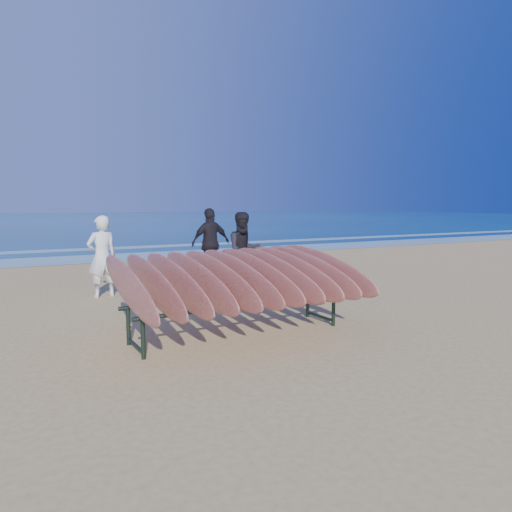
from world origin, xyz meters
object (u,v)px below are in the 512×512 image
object	(u,v)px
person_dark_b	(211,243)
surfboard_rack	(238,278)
person_white	(102,257)
person_dark_a	(244,251)

from	to	relation	value
person_dark_b	surfboard_rack	bearing A→B (deg)	67.38
surfboard_rack	person_dark_b	bearing A→B (deg)	69.16
surfboard_rack	person_white	xyz separation A→B (m)	(-1.27, 3.67, -0.01)
person_dark_b	person_white	bearing A→B (deg)	19.24
person_white	person_dark_a	bearing A→B (deg)	158.05
person_white	person_dark_b	size ratio (longest dim) A/B	0.93
surfboard_rack	person_dark_b	distance (m)	5.20
surfboard_rack	person_white	bearing A→B (deg)	105.80
person_white	person_dark_a	size ratio (longest dim) A/B	0.97
person_dark_a	person_dark_b	bearing A→B (deg)	93.80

